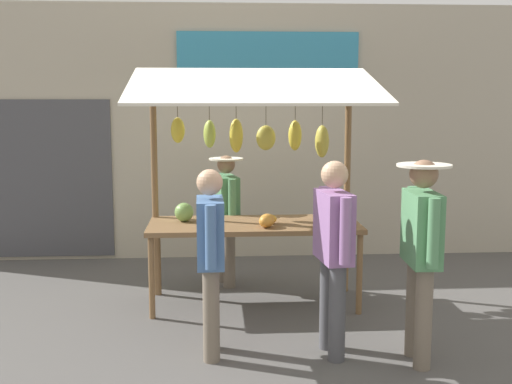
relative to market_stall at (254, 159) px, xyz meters
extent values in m
plane|color=#514F4C|center=(0.00, 0.04, -1.55)|extent=(40.00, 40.00, 0.00)
cube|color=#B2A893|center=(0.00, -2.16, 0.15)|extent=(9.00, 0.25, 3.40)
cube|color=teal|center=(-0.32, -2.02, 1.20)|extent=(2.40, 0.06, 0.56)
cube|color=#47474C|center=(2.72, -2.03, -0.45)|extent=(1.90, 0.04, 2.10)
cube|color=brown|center=(0.00, 0.04, -0.69)|extent=(2.20, 0.90, 0.05)
cylinder|color=brown|center=(1.04, 0.43, -1.13)|extent=(0.06, 0.06, 0.83)
cylinder|color=brown|center=(-1.04, 0.43, -1.13)|extent=(0.06, 0.06, 0.83)
cylinder|color=brown|center=(1.04, -0.35, -1.13)|extent=(0.06, 0.06, 0.83)
cylinder|color=brown|center=(-1.04, -0.35, -1.13)|extent=(0.06, 0.06, 0.83)
cylinder|color=brown|center=(1.06, -0.36, -0.37)|extent=(0.07, 0.07, 2.35)
cylinder|color=brown|center=(-1.06, -0.36, -0.37)|extent=(0.07, 0.07, 2.35)
cylinder|color=brown|center=(0.00, -0.36, 0.60)|extent=(2.12, 0.06, 0.06)
cube|color=beige|center=(0.00, 0.19, 0.75)|extent=(2.50, 1.46, 0.39)
cylinder|color=brown|center=(-0.77, -0.34, 0.47)|extent=(0.01, 0.01, 0.27)
ellipsoid|color=gold|center=(-0.77, -0.34, 0.16)|extent=(0.17, 0.20, 0.35)
cylinder|color=brown|center=(-0.47, -0.31, 0.49)|extent=(0.01, 0.01, 0.22)
ellipsoid|color=yellow|center=(-0.47, -0.31, 0.22)|extent=(0.20, 0.22, 0.33)
cylinder|color=brown|center=(-0.15, -0.31, 0.47)|extent=(0.01, 0.01, 0.27)
ellipsoid|color=gold|center=(-0.15, -0.31, 0.20)|extent=(0.26, 0.23, 0.27)
cylinder|color=brown|center=(0.17, -0.32, 0.50)|extent=(0.01, 0.01, 0.20)
ellipsoid|color=yellow|center=(0.17, -0.32, 0.22)|extent=(0.21, 0.22, 0.37)
cylinder|color=brown|center=(0.46, -0.37, 0.50)|extent=(0.01, 0.01, 0.21)
ellipsoid|color=#B2CC4C|center=(0.46, -0.37, 0.24)|extent=(0.19, 0.20, 0.30)
cylinder|color=brown|center=(0.80, -0.32, 0.51)|extent=(0.01, 0.01, 0.18)
ellipsoid|color=yellow|center=(0.80, -0.32, 0.28)|extent=(0.20, 0.20, 0.27)
sphere|color=#729E4C|center=(0.73, -0.08, -0.57)|extent=(0.20, 0.20, 0.20)
ellipsoid|color=gold|center=(-0.15, 0.09, -0.62)|extent=(0.22, 0.21, 0.10)
ellipsoid|color=orange|center=(-0.11, 0.29, -0.60)|extent=(0.23, 0.26, 0.14)
cylinder|color=#726656|center=(0.30, -0.83, -1.17)|extent=(0.14, 0.14, 0.75)
cylinder|color=#726656|center=(0.25, -0.59, -1.17)|extent=(0.14, 0.14, 0.75)
cube|color=#518C5B|center=(0.27, -0.71, -0.53)|extent=(0.31, 0.49, 0.53)
cylinder|color=#518C5B|center=(0.33, -0.99, -0.51)|extent=(0.09, 0.09, 0.49)
cylinder|color=#518C5B|center=(0.21, -0.43, -0.51)|extent=(0.09, 0.09, 0.49)
sphere|color=#8C664C|center=(0.27, -0.71, -0.13)|extent=(0.21, 0.21, 0.21)
cylinder|color=beige|center=(0.27, -0.71, -0.07)|extent=(0.39, 0.39, 0.02)
cylinder|color=#726656|center=(0.45, 1.52, -1.15)|extent=(0.14, 0.14, 0.79)
cylinder|color=#726656|center=(0.45, 1.26, -1.15)|extent=(0.14, 0.14, 0.79)
cube|color=#476B9E|center=(0.45, 1.39, -0.48)|extent=(0.23, 0.48, 0.56)
cylinder|color=#476B9E|center=(0.44, 1.69, -0.45)|extent=(0.09, 0.09, 0.52)
cylinder|color=#476B9E|center=(0.46, 1.09, -0.45)|extent=(0.09, 0.09, 0.52)
sphere|color=tan|center=(0.45, 1.39, -0.06)|extent=(0.22, 0.22, 0.22)
cylinder|color=#4C4C51|center=(-0.60, 1.58, -1.13)|extent=(0.14, 0.14, 0.83)
cylinder|color=#4C4C51|center=(-0.56, 1.31, -1.13)|extent=(0.14, 0.14, 0.83)
cube|color=#93669E|center=(-0.58, 1.44, -0.43)|extent=(0.28, 0.52, 0.58)
cylinder|color=#93669E|center=(-0.61, 1.75, -0.41)|extent=(0.09, 0.09, 0.54)
cylinder|color=#93669E|center=(-0.54, 1.14, -0.41)|extent=(0.09, 0.09, 0.54)
sphere|color=tan|center=(-0.58, 1.44, 0.01)|extent=(0.23, 0.23, 0.23)
cylinder|color=#726656|center=(-1.26, 1.79, -1.13)|extent=(0.14, 0.14, 0.84)
cylinder|color=#726656|center=(-1.27, 1.51, -1.13)|extent=(0.14, 0.14, 0.84)
cube|color=#518C5B|center=(-1.26, 1.65, -0.41)|extent=(0.24, 0.51, 0.59)
cylinder|color=#518C5B|center=(-1.25, 1.96, -0.39)|extent=(0.09, 0.09, 0.55)
cylinder|color=#518C5B|center=(-1.27, 1.33, -0.39)|extent=(0.09, 0.09, 0.55)
sphere|color=#8C664C|center=(-1.26, 1.65, 0.03)|extent=(0.23, 0.23, 0.23)
cylinder|color=beige|center=(-1.26, 1.65, 0.10)|extent=(0.44, 0.44, 0.02)
camera|label=1|loc=(0.42, 6.70, 0.65)|focal=45.60mm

